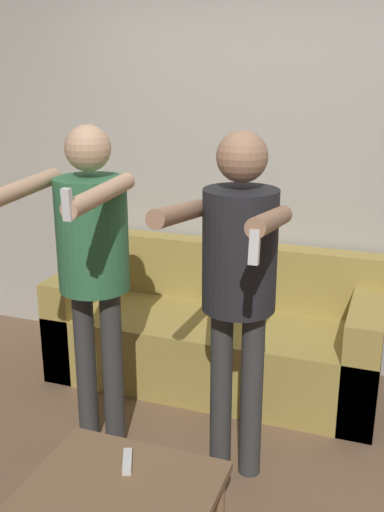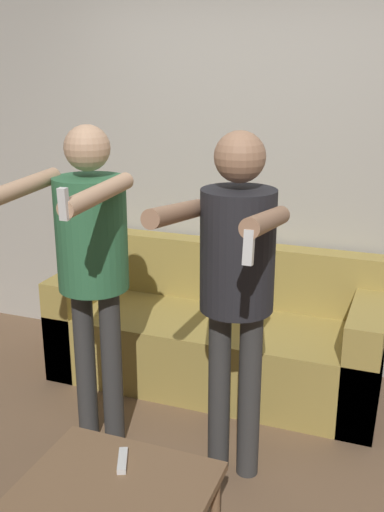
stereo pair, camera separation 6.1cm
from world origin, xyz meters
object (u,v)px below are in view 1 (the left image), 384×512
Objects in this scene: couch at (215,336)px; coffee_table at (120,498)px; person_standing_left at (92,251)px; remote_on_table at (127,461)px; person_standing_right at (238,269)px.

couch is 2.81× the size of coffee_table.
person_standing_left is 11.29× the size of remote_on_table.
coffee_table is at bearing -56.85° from person_standing_left.
couch is at bearing 113.19° from person_standing_right.
person_standing_right is at bearing -0.00° from person_standing_left.
person_standing_left is 1.19m from coffee_table.
couch is 1.54m from remote_on_table.
remote_on_table is (-0.28, -0.65, -0.66)m from person_standing_right.
coffee_table is at bearing -85.31° from couch.
coffee_table is (0.52, -0.79, -0.72)m from person_standing_left.
person_standing_right is 11.28× the size of remote_on_table.
couch is at bearing 66.83° from person_standing_left.
remote_on_table is (0.48, -0.65, -0.66)m from person_standing_left.
person_standing_left is at bearing 123.15° from coffee_table.
remote_on_table is at bearing -53.36° from person_standing_left.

